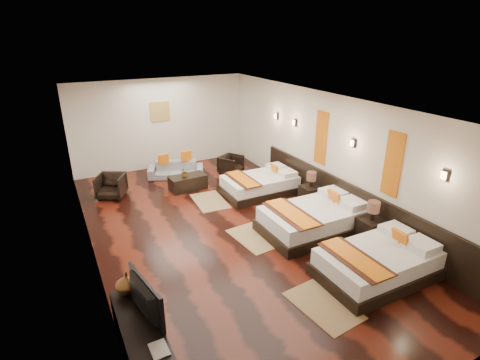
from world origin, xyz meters
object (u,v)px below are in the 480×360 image
armchair_left (111,186)px  armchair_right (231,165)px  book (151,353)px  sofa (176,170)px  bed_mid (314,219)px  bed_far (260,184)px  bed_near (378,262)px  tv_console (143,343)px  nightstand_b (310,193)px  table_plant (185,172)px  coffee_table (188,182)px  tv (139,300)px  nightstand_a (371,228)px  figurine (127,283)px

armchair_left → armchair_right: 3.59m
book → sofa: size_ratio=0.17×
bed_mid → bed_far: size_ratio=1.15×
bed_far → sofa: 2.76m
bed_near → bed_far: bearing=90.0°
tv_console → book: 0.58m
bed_far → armchair_left: 3.96m
bed_mid → tv_console: 4.55m
bed_mid → nightstand_b: bearing=56.8°
book → nightstand_b: bearing=34.4°
bed_far → armchair_right: bearing=91.7°
bed_mid → armchair_left: 5.35m
table_plant → bed_mid: bearing=-63.4°
coffee_table → table_plant: (-0.08, -0.01, 0.34)m
tv → book: bearing=165.7°
nightstand_b → armchair_right: nightstand_b is taller
bed_far → table_plant: bed_far is taller
nightstand_a → tv_console: size_ratio=0.52×
book → armchair_left: size_ratio=0.40×
coffee_table → nightstand_a: bearing=-61.3°
armchair_right → coffee_table: bearing=168.6°
sofa → coffee_table: 1.05m
sofa → coffee_table: (0.00, -1.05, -0.04)m
nightstand_b → armchair_right: size_ratio=1.39×
bed_far → tv: tv is taller
nightstand_a → table_plant: (-2.49, 4.39, 0.21)m
table_plant → book: bearing=-113.2°
nightstand_a → armchair_right: bearing=99.2°
bed_near → tv: tv is taller
tv → figurine: 0.60m
armchair_left → coffee_table: (1.98, -0.42, -0.12)m
tv_console → figurine: (0.00, 0.76, 0.45)m
nightstand_a → nightstand_b: nightstand_a is taller
bed_near → nightstand_b: bearing=75.9°
armchair_left → coffee_table: armchair_left is taller
bed_far → table_plant: size_ratio=7.29×
bed_far → tv: 5.73m
nightstand_a → figurine: 4.96m
bed_near → armchair_left: bearing=122.3°
tv → figurine: (-0.05, 0.59, -0.11)m
armchair_left → armchair_right: size_ratio=1.09×
bed_far → nightstand_b: (0.75, -1.20, 0.05)m
tv_console → book: (0.00, -0.50, 0.29)m
bed_far → sofa: bearing=126.9°
armchair_left → table_plant: bearing=15.6°
bed_near → coffee_table: 5.59m
armchair_right → bed_far: bearing=-118.9°
table_plant → bed_near: bearing=-71.9°
nightstand_b → bed_mid: bearing=-123.2°
nightstand_a → armchair_right: (-0.80, 4.96, -0.04)m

